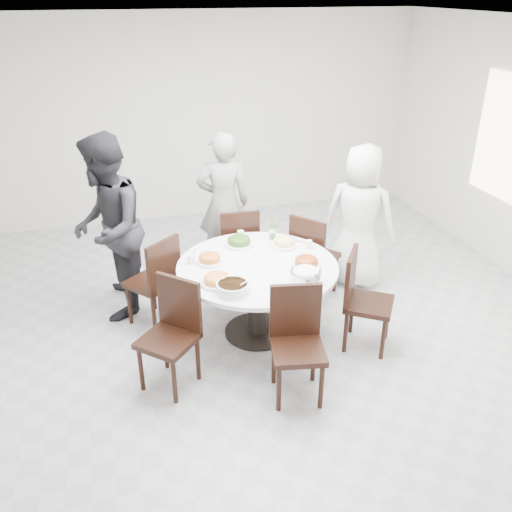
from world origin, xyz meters
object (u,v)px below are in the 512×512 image
object	(u,v)px
rice_bowl	(306,277)
soup_bowl	(233,288)
dining_table	(257,300)
chair_nw	(152,280)
chair_n	(237,246)
chair_se	(369,302)
chair_ne	(315,255)
beverage_bottle	(272,229)
diner_middle	(224,203)
diner_right	(359,217)
diner_left	(108,228)
chair_sw	(168,338)
chair_s	(298,348)

from	to	relation	value
rice_bowl	soup_bowl	world-z (taller)	rice_bowl
dining_table	chair_nw	world-z (taller)	chair_nw
chair_n	chair_se	size ratio (longest dim) A/B	1.00
chair_ne	beverage_bottle	bearing A→B (deg)	58.33
diner_middle	chair_n	bearing A→B (deg)	104.31
diner_right	chair_n	bearing A→B (deg)	25.16
diner_right	diner_left	xyz separation A→B (m)	(-2.65, 0.13, 0.13)
chair_sw	diner_left	xyz separation A→B (m)	(-0.37, 1.35, 0.46)
chair_nw	chair_s	bearing A→B (deg)	86.04
soup_bowl	diner_right	bearing A→B (deg)	32.96
dining_table	chair_sw	bearing A→B (deg)	-149.82
chair_s	soup_bowl	distance (m)	0.74
chair_n	diner_right	size ratio (longest dim) A/B	0.59
chair_sw	chair_se	distance (m)	1.86
chair_n	diner_middle	size ratio (longest dim) A/B	0.57
chair_n	chair_nw	size ratio (longest dim) A/B	1.00
chair_sw	beverage_bottle	size ratio (longest dim) A/B	4.29
chair_ne	chair_s	xyz separation A→B (m)	(-0.75, -1.53, 0.00)
diner_middle	rice_bowl	bearing A→B (deg)	106.44
diner_left	beverage_bottle	distance (m)	1.63
dining_table	soup_bowl	size ratio (longest dim) A/B	5.36
chair_ne	chair_nw	xyz separation A→B (m)	(-1.75, -0.08, 0.00)
chair_nw	chair_se	bearing A→B (deg)	114.06
rice_bowl	dining_table	bearing A→B (deg)	124.57
chair_nw	chair_se	distance (m)	2.11
chair_ne	dining_table	bearing A→B (deg)	87.22
diner_right	diner_middle	xyz separation A→B (m)	(-1.35, 0.75, 0.02)
soup_bowl	chair_ne	bearing A→B (deg)	40.70
rice_bowl	diner_left	bearing A→B (deg)	141.88
dining_table	diner_right	world-z (taller)	diner_right
chair_nw	rice_bowl	xyz separation A→B (m)	(1.25, -0.93, 0.33)
diner_right	rice_bowl	bearing A→B (deg)	86.52
chair_ne	chair_n	bearing A→B (deg)	21.62
soup_bowl	beverage_bottle	distance (m)	1.13
chair_se	soup_bowl	world-z (taller)	chair_se
beverage_bottle	chair_se	bearing A→B (deg)	-57.72
chair_se	diner_left	world-z (taller)	diner_left
diner_left	chair_nw	bearing A→B (deg)	55.41
chair_nw	soup_bowl	xyz separation A→B (m)	(0.61, -0.90, 0.32)
dining_table	diner_left	bearing A→B (deg)	147.89
chair_nw	diner_middle	bearing A→B (deg)	-173.88
diner_left	rice_bowl	size ratio (longest dim) A/B	6.89
diner_middle	diner_right	bearing A→B (deg)	158.18
diner_middle	diner_left	bearing A→B (deg)	32.91
diner_middle	beverage_bottle	xyz separation A→B (m)	(0.30, -0.92, 0.03)
chair_ne	chair_n	size ratio (longest dim) A/B	1.00
chair_ne	chair_sw	size ratio (longest dim) A/B	1.00
dining_table	rice_bowl	xyz separation A→B (m)	(0.31, -0.44, 0.43)
chair_nw	diner_left	distance (m)	0.66
diner_left	beverage_bottle	bearing A→B (deg)	87.75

